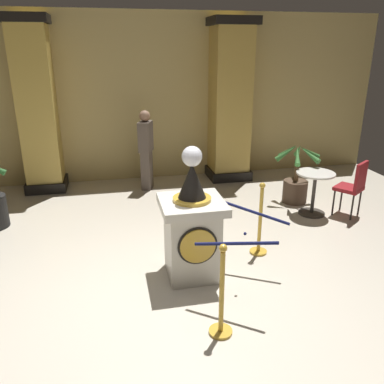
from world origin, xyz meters
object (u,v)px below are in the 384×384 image
(bystander_guest, at_px, (146,149))
(stanchion_near, at_px, (221,304))
(pedestal_clock, at_px, (192,229))
(cafe_table, at_px, (314,188))
(cafe_chair_red, at_px, (354,184))
(stanchion_far, at_px, (260,229))
(potted_palm_right, at_px, (296,182))

(bystander_guest, bearing_deg, stanchion_near, -86.65)
(pedestal_clock, bearing_deg, cafe_table, 31.06)
(bystander_guest, bearing_deg, cafe_chair_red, -33.22)
(cafe_table, bearing_deg, stanchion_far, -141.76)
(bystander_guest, bearing_deg, stanchion_far, -67.66)
(pedestal_clock, distance_m, potted_palm_right, 3.15)
(stanchion_near, bearing_deg, pedestal_clock, 92.66)
(stanchion_far, xyz_separation_m, potted_palm_right, (1.36, 1.69, 0.02))
(stanchion_far, distance_m, cafe_chair_red, 2.20)
(bystander_guest, distance_m, cafe_chair_red, 3.87)
(pedestal_clock, distance_m, cafe_chair_red, 3.27)
(stanchion_far, bearing_deg, pedestal_clock, -160.81)
(potted_palm_right, bearing_deg, bystander_guest, 153.13)
(stanchion_far, relative_size, potted_palm_right, 0.92)
(cafe_chair_red, bearing_deg, bystander_guest, 146.78)
(stanchion_far, bearing_deg, stanchion_near, -123.23)
(stanchion_near, relative_size, potted_palm_right, 0.88)
(bystander_guest, xyz_separation_m, cafe_table, (2.64, -1.90, -0.35))
(stanchion_far, distance_m, bystander_guest, 3.29)
(stanchion_far, xyz_separation_m, cafe_table, (1.40, 1.10, 0.12))
(stanchion_near, relative_size, stanchion_far, 0.96)
(pedestal_clock, height_order, cafe_chair_red, pedestal_clock)
(bystander_guest, relative_size, cafe_chair_red, 1.65)
(potted_palm_right, relative_size, cafe_chair_red, 1.18)
(bystander_guest, bearing_deg, cafe_table, -35.83)
(potted_palm_right, xyz_separation_m, bystander_guest, (-2.59, 1.31, 0.44))
(pedestal_clock, relative_size, potted_palm_right, 1.47)
(stanchion_far, bearing_deg, cafe_table, 38.24)
(cafe_table, distance_m, cafe_chair_red, 0.64)
(pedestal_clock, bearing_deg, cafe_chair_red, 22.48)
(stanchion_far, relative_size, bystander_guest, 0.66)
(bystander_guest, bearing_deg, potted_palm_right, -26.87)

